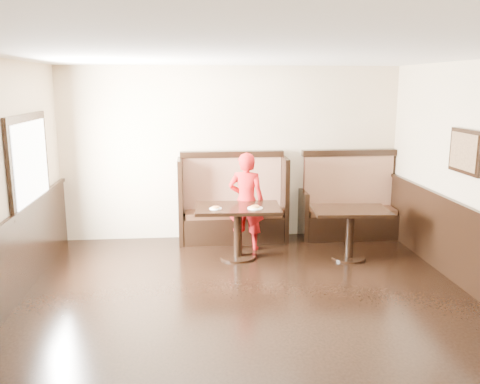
{
  "coord_description": "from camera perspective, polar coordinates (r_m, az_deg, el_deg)",
  "views": [
    {
      "loc": [
        -0.64,
        -4.72,
        2.52
      ],
      "look_at": [
        0.03,
        2.35,
        1.0
      ],
      "focal_mm": 38.0,
      "sensor_mm": 36.0,
      "label": 1
    }
  ],
  "objects": [
    {
      "name": "pizza_plate_left",
      "position": [
        7.22,
        -2.76,
        -1.8
      ],
      "size": [
        0.18,
        0.18,
        0.03
      ],
      "color": "white",
      "rests_on": "table_main"
    },
    {
      "name": "pizza_plate_right",
      "position": [
        7.23,
        1.7,
        -1.74
      ],
      "size": [
        0.22,
        0.22,
        0.04
      ],
      "color": "white",
      "rests_on": "table_main"
    },
    {
      "name": "booth_neighbor",
      "position": [
        8.66,
        12.15,
        -1.81
      ],
      "size": [
        1.65,
        0.72,
        1.45
      ],
      "color": "black",
      "rests_on": "ground"
    },
    {
      "name": "booth_main",
      "position": [
        8.28,
        -0.82,
        -1.85
      ],
      "size": [
        1.75,
        0.72,
        1.45
      ],
      "color": "black",
      "rests_on": "ground"
    },
    {
      "name": "child",
      "position": [
        7.76,
        0.71,
        -1.06
      ],
      "size": [
        0.63,
        0.5,
        1.51
      ],
      "primitive_type": "imported",
      "rotation": [
        0.0,
        0.0,
        2.87
      ],
      "color": "#AA1213",
      "rests_on": "ground"
    },
    {
      "name": "table_main",
      "position": [
        7.39,
        -0.25,
        -3.01
      ],
      "size": [
        1.25,
        0.81,
        0.78
      ],
      "rotation": [
        0.0,
        0.0,
        -0.04
      ],
      "color": "black",
      "rests_on": "ground"
    },
    {
      "name": "ground",
      "position": [
        5.39,
        2.14,
        -15.81
      ],
      "size": [
        7.0,
        7.0,
        0.0
      ],
      "primitive_type": "plane",
      "color": "black",
      "rests_on": "ground"
    },
    {
      "name": "room_shell",
      "position": [
        5.34,
        -1.41,
        -8.19
      ],
      "size": [
        7.0,
        7.0,
        7.0
      ],
      "color": "beige",
      "rests_on": "ground"
    },
    {
      "name": "table_neighbor",
      "position": [
        7.55,
        12.27,
        -3.26
      ],
      "size": [
        1.13,
        0.79,
        0.75
      ],
      "rotation": [
        0.0,
        0.0,
        -0.08
      ],
      "color": "black",
      "rests_on": "ground"
    }
  ]
}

